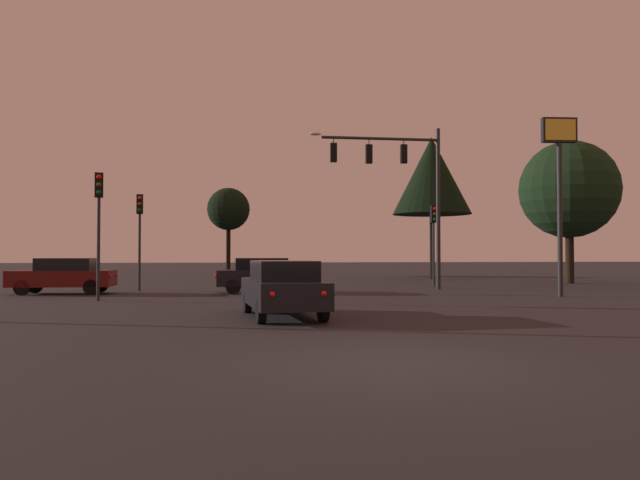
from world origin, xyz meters
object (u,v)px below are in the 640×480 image
Objects in this scene: traffic_light_median at (99,210)px; store_sign_illuminated at (559,166)px; tree_left_far at (432,176)px; car_nearside_lane at (283,288)px; car_crossing_right at (64,275)px; traffic_signal_mast_arm at (400,175)px; traffic_light_corner_left at (434,229)px; car_crossing_left at (263,275)px; tree_behind_sign at (569,190)px; tree_center_horizon at (228,210)px; traffic_light_corner_right at (140,223)px.

store_sign_illuminated is (17.74, -0.43, 1.94)m from traffic_light_median.
store_sign_illuminated is 16.64m from tree_left_far.
car_nearside_lane is 1.04× the size of car_crossing_right.
traffic_signal_mast_arm reaches higher than traffic_light_corner_left.
tree_behind_sign reaches higher than car_crossing_left.
car_crossing_left is 0.59× the size of store_sign_illuminated.
traffic_light_median is (-15.21, -7.44, 0.28)m from traffic_light_corner_left.
tree_behind_sign is at bearing 18.09° from car_crossing_left.
store_sign_illuminated is 29.20m from tree_center_horizon.
store_sign_illuminated is at bearing -47.97° from traffic_signal_mast_arm.
tree_center_horizon is at bearing 79.00° from traffic_light_corner_right.
traffic_signal_mast_arm is 1.75× the size of traffic_light_corner_right.
car_crossing_right is at bearing -149.49° from traffic_light_corner_right.
traffic_light_median is 7.53m from car_crossing_left.
traffic_signal_mast_arm reaches higher than car_nearside_lane.
car_crossing_left is (5.57, -2.16, -2.35)m from traffic_light_corner_right.
car_crossing_left is 22.48m from tree_center_horizon.
traffic_signal_mast_arm is at bearing -2.96° from traffic_light_corner_right.
tree_left_far is at bearing 30.64° from car_crossing_right.
store_sign_illuminated is at bearing -19.77° from traffic_light_corner_right.
traffic_light_corner_left is 16.94m from traffic_light_median.
tree_behind_sign is at bearing 57.43° from store_sign_illuminated.
traffic_light_median is 0.67× the size of tree_center_horizon.
traffic_light_corner_right is 0.62× the size of store_sign_illuminated.
traffic_light_median is 0.65× the size of store_sign_illuminated.
traffic_light_corner_right is at bearing -101.00° from tree_center_horizon.
traffic_signal_mast_arm reaches higher than traffic_light_median.
traffic_light_median is at bearing -158.13° from traffic_signal_mast_arm.
car_crossing_left is (-6.61, -1.53, -4.68)m from traffic_signal_mast_arm.
tree_left_far reaches higher than tree_center_horizon.
car_nearside_lane and car_crossing_right have the same top height.
car_nearside_lane is at bearing -117.68° from tree_left_far.
traffic_signal_mast_arm is 1.82× the size of car_crossing_right.
car_crossing_right is 0.52× the size of tree_behind_sign.
car_crossing_right is at bearing -168.46° from tree_behind_sign.
traffic_light_median is at bearing -138.27° from tree_left_far.
traffic_light_corner_right is at bearing -173.40° from traffic_light_corner_left.
tree_left_far reaches higher than traffic_light_median.
tree_behind_sign is 0.86× the size of tree_left_far.
tree_left_far reaches higher than traffic_light_corner_right.
car_crossing_left and car_crossing_right have the same top height.
traffic_light_median is 5.28m from car_crossing_right.
car_crossing_right is (-15.03, -1.05, -4.68)m from traffic_signal_mast_arm.
tree_left_far is (-5.97, 6.68, 1.55)m from tree_behind_sign.
traffic_light_corner_right is at bearing 177.04° from traffic_signal_mast_arm.
traffic_light_corner_right is 18.36m from store_sign_illuminated.
tree_left_far is (17.50, 10.37, 3.82)m from traffic_light_corner_right.
tree_behind_sign is (6.30, 9.86, 0.19)m from store_sign_illuminated.
tree_center_horizon reaches higher than car_crossing_left.
traffic_signal_mast_arm reaches higher than car_crossing_right.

